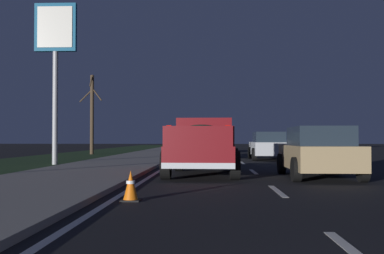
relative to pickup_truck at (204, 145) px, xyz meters
name	(u,v)px	position (x,y,z in m)	size (l,w,h in m)	color
ground	(236,158)	(13.09, -1.75, -0.98)	(144.00, 144.00, 0.00)	black
sidewalk_shoulder	(142,157)	(13.09, 3.95, -0.92)	(108.00, 4.00, 0.12)	gray
grass_verge	(61,158)	(13.09, 8.95, -0.98)	(108.00, 6.00, 0.01)	#1E3819
lane_markings	(195,157)	(14.86, 0.80, -0.98)	(108.00, 3.54, 0.01)	silver
pickup_truck	(204,145)	(0.00, 0.00, 0.00)	(5.49, 2.42, 1.87)	maroon
sedan_silver	(268,146)	(11.11, -3.42, -0.20)	(4.41, 2.04, 1.54)	#B2B5BA
sedan_black	(208,145)	(13.14, -0.05, -0.20)	(4.40, 2.03, 1.54)	black
sedan_white	(208,143)	(23.74, 0.03, -0.20)	(4.43, 2.08, 1.54)	silver
sedan_tan	(318,152)	(-1.04, -3.49, -0.20)	(4.42, 2.06, 1.54)	#9E845B
gas_price_sign	(56,43)	(5.67, 6.85, 4.56)	(0.27, 1.90, 7.35)	#99999E
bare_tree_far	(92,113)	(19.40, 8.67, 2.10)	(0.86, 1.72, 5.95)	#423323
traffic_cone_near	(131,186)	(-6.55, 1.28, -0.70)	(0.36, 0.36, 0.58)	black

